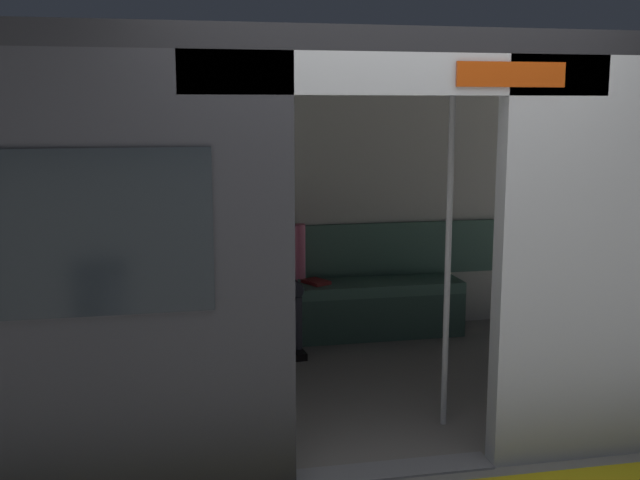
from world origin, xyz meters
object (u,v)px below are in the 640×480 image
at_px(handbag, 227,278).
at_px(grab_pole_door, 290,261).
at_px(train_car, 328,166).
at_px(bench_seat, 309,299).
at_px(grab_pole_far, 448,251).
at_px(person_seated, 273,262).
at_px(book, 316,282).

distance_m(handbag, grab_pole_door, 2.01).
bearing_deg(handbag, grab_pole_door, 95.46).
distance_m(train_car, bench_seat, 1.57).
height_order(grab_pole_door, grab_pole_far, same).
bearing_deg(grab_pole_far, bench_seat, -75.39).
height_order(train_car, person_seated, train_car).
height_order(train_car, book, train_car).
bearing_deg(handbag, book, -177.10).
bearing_deg(person_seated, train_car, 102.23).
relative_size(train_car, grab_pole_far, 3.02).
xyz_separation_m(train_car, person_seated, (0.22, -1.01, -0.83)).
distance_m(train_car, person_seated, 1.32).
height_order(train_car, grab_pole_door, train_car).
xyz_separation_m(train_car, book, (-0.15, -1.13, -1.03)).
xyz_separation_m(book, grab_pole_far, (-0.40, 1.87, 0.58)).
relative_size(handbag, grab_pole_far, 0.12).
distance_m(book, grab_pole_door, 2.13).
distance_m(train_car, handbag, 1.56).
bearing_deg(train_car, bench_seat, -94.08).
bearing_deg(bench_seat, train_car, 85.92).
relative_size(person_seated, grab_pole_far, 0.56).
bearing_deg(book, grab_pole_far, 75.62).
height_order(handbag, grab_pole_door, grab_pole_door).
xyz_separation_m(train_car, handbag, (0.58, -1.09, -0.96)).
distance_m(bench_seat, person_seated, 0.44).
xyz_separation_m(person_seated, grab_pole_door, (0.18, 1.86, 0.38)).
bearing_deg(grab_pole_far, grab_pole_door, 6.19).
relative_size(book, grab_pole_door, 0.10).
relative_size(person_seated, book, 5.41).
bearing_deg(train_car, handbag, -61.97).
bearing_deg(person_seated, bench_seat, -170.02).
relative_size(book, grab_pole_far, 0.10).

